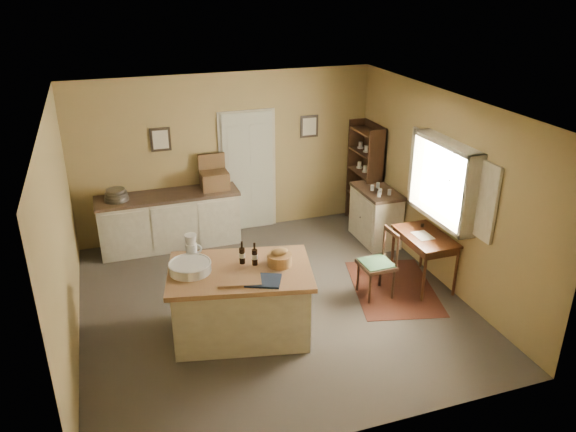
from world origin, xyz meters
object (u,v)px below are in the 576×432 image
at_px(sideboard, 170,218).
at_px(right_cabinet, 376,215).
at_px(work_island, 240,300).
at_px(writing_desk, 425,241).
at_px(desk_chair, 376,265).
at_px(shelving_unit, 367,175).

bearing_deg(sideboard, right_cabinet, -15.37).
bearing_deg(sideboard, work_island, -80.26).
height_order(sideboard, writing_desk, sideboard).
distance_m(sideboard, right_cabinet, 3.36).
relative_size(sideboard, desk_chair, 2.38).
bearing_deg(right_cabinet, shelving_unit, 77.89).
distance_m(sideboard, desk_chair, 3.48).
height_order(sideboard, desk_chair, sideboard).
bearing_deg(right_cabinet, writing_desk, -89.99).
bearing_deg(shelving_unit, desk_chair, -112.43).
height_order(work_island, shelving_unit, shelving_unit).
xyz_separation_m(desk_chair, shelving_unit, (0.93, 2.26, 0.43)).
relative_size(sideboard, right_cabinet, 2.27).
bearing_deg(desk_chair, sideboard, 133.54).
distance_m(right_cabinet, shelving_unit, 0.84).
bearing_deg(right_cabinet, sideboard, 164.63).
height_order(desk_chair, right_cabinet, right_cabinet).
height_order(work_island, desk_chair, work_island).
height_order(right_cabinet, shelving_unit, shelving_unit).
distance_m(work_island, desk_chair, 2.01).
distance_m(writing_desk, shelving_unit, 2.20).
relative_size(work_island, right_cabinet, 1.91).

